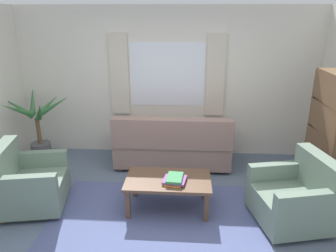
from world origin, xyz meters
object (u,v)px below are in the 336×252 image
book_stack_on_table (175,179)px  couch (173,146)px  potted_plant (38,130)px  bookshelf (328,131)px  coffee_table (168,183)px  armchair_left (28,183)px  armchair_right (296,197)px

book_stack_on_table → couch: bearing=94.0°
potted_plant → bookshelf: bookshelf is taller
couch → bookshelf: bookshelf is taller
coffee_table → potted_plant: bearing=150.1°
armchair_left → book_stack_on_table: bearing=-100.7°
armchair_right → potted_plant: potted_plant is taller
armchair_left → potted_plant: bearing=7.9°
couch → armchair_left: (-1.84, -1.35, -0.01)m
book_stack_on_table → potted_plant: 2.80m
couch → coffee_table: (0.01, -1.27, 0.01)m
couch → armchair_right: size_ratio=1.90×
armchair_left → bookshelf: bearing=-90.2°
couch → armchair_right: (1.57, -1.47, -0.01)m
coffee_table → armchair_left: bearing=-177.6°
couch → armchair_left: bearing=36.3°
armchair_right → potted_plant: bearing=-124.4°
armchair_right → coffee_table: size_ratio=0.91×
bookshelf → potted_plant: bearing=81.7°
couch → bookshelf: (2.22, -0.60, 0.53)m
coffee_table → book_stack_on_table: size_ratio=3.50×
couch → armchair_right: 2.16m
book_stack_on_table → bookshelf: (2.12, 0.75, 0.42)m
armchair_right → coffee_table: armchair_right is taller
couch → book_stack_on_table: (0.09, -1.35, 0.11)m
book_stack_on_table → armchair_left: bearing=-180.0°
armchair_left → book_stack_on_table: (1.93, 0.00, 0.12)m
bookshelf → coffee_table: bearing=107.0°
armchair_left → coffee_table: bearing=-98.3°
armchair_right → book_stack_on_table: (-1.48, 0.12, 0.12)m
couch → potted_plant: size_ratio=1.54×
bookshelf → armchair_left: bearing=100.5°
armchair_right → potted_plant: size_ratio=0.81×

